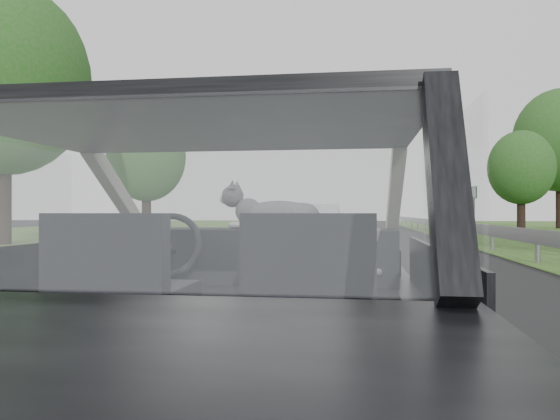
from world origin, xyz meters
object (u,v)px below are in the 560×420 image
(highway_sign, at_px, (474,212))
(cat, at_px, (278,213))
(other_car, at_px, (321,220))
(subject_car, at_px, (228,293))

(highway_sign, bearing_deg, cat, -107.13)
(cat, relative_size, other_car, 0.14)
(cat, bearing_deg, subject_car, -92.88)
(other_car, height_order, highway_sign, highway_sign)
(subject_car, bearing_deg, other_car, 92.73)
(subject_car, xyz_separation_m, other_car, (-1.05, 22.10, 0.01))
(cat, height_order, highway_sign, highway_sign)
(subject_car, height_order, other_car, other_car)
(cat, xyz_separation_m, highway_sign, (5.55, 22.27, 0.04))
(other_car, relative_size, highway_sign, 1.98)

